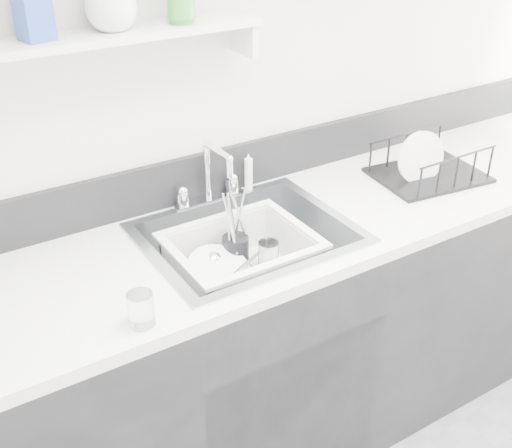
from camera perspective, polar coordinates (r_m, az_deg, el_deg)
room_shell at (r=1.13m, az=21.43°, el=14.98°), size 3.50×3.00×2.60m
counter_run at (r=2.26m, az=-0.68°, el=-10.96°), size 3.20×0.62×0.92m
backsplash at (r=2.19m, az=-4.86°, el=4.31°), size 3.20×0.02×0.16m
sink at (r=2.04m, az=-0.75°, el=-3.06°), size 0.64×0.52×0.20m
faucet at (r=2.15m, az=-4.18°, el=3.33°), size 0.26×0.18×0.23m
side_sprayer at (r=2.23m, az=-0.67°, el=4.63°), size 0.03×0.03×0.14m
wall_shelf at (r=1.83m, az=-14.63°, el=15.45°), size 1.00×0.16×0.12m
wash_tub at (r=2.01m, az=-1.31°, el=-3.37°), size 0.49×0.43×0.17m
plate_stack at (r=2.02m, az=-3.03°, el=-4.73°), size 0.25×0.25×0.10m
utensil_cup at (r=2.09m, az=-1.84°, el=-2.27°), size 0.09×0.09×0.29m
ladle at (r=2.03m, az=-2.19°, el=-4.14°), size 0.23×0.26×0.07m
tumbler_in_tub at (r=2.08m, az=1.11°, el=-2.79°), size 0.07×0.07×0.10m
tumbler_counter at (r=1.62m, az=-10.18°, el=-7.48°), size 0.08×0.08×0.09m
dish_rack at (r=2.41m, az=15.21°, el=5.53°), size 0.42×0.34×0.14m
bowl_small at (r=2.07m, az=2.17°, el=-4.18°), size 0.13×0.13×0.03m
soap_bottle_b at (r=1.78m, az=-19.30°, el=17.86°), size 0.09×0.09×0.17m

